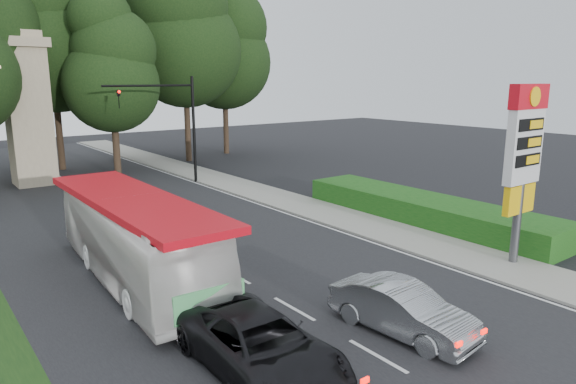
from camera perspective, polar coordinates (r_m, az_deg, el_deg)
ground at (r=13.82m, az=11.49°, el=-18.35°), size 120.00×120.00×0.00m
road_surface at (r=22.76m, az=-11.91°, el=-5.75°), size 14.00×80.00×0.02m
sidewalk_right at (r=27.29m, az=4.37°, el=-2.35°), size 3.00×80.00×0.12m
hedge at (r=26.67m, az=14.98°, el=-1.90°), size 3.00×14.00×1.20m
gas_station_pylon at (r=20.86m, az=24.75°, el=4.24°), size 2.10×0.45×6.85m
traffic_signal_mast at (r=35.01m, az=-12.42°, el=8.33°), size 6.10×0.35×7.20m
monument at (r=38.35m, az=-26.94°, el=8.27°), size 3.00×3.00×10.05m
tree_center_right at (r=44.01m, az=-25.04°, el=16.56°), size 9.24×9.24×18.15m
tree_east_near at (r=47.21m, az=-19.33°, el=15.02°), size 8.12×8.12×15.95m
tree_east_mid at (r=45.56m, az=-11.55°, el=17.68°), size 9.52×9.52×18.70m
tree_far_east at (r=49.60m, az=-7.16°, el=16.22°), size 8.68×8.68×17.05m
tree_monument_right at (r=39.24m, az=-19.14°, el=13.24°), size 6.72×6.72×13.20m
transit_bus at (r=18.85m, az=-16.62°, el=-5.04°), size 3.17×11.04×3.04m
sedan_silver at (r=15.07m, az=12.58°, el=-12.60°), size 1.92×4.44×1.42m
suv_charcoal at (r=12.95m, az=-3.11°, el=-16.62°), size 2.50×5.28×1.46m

